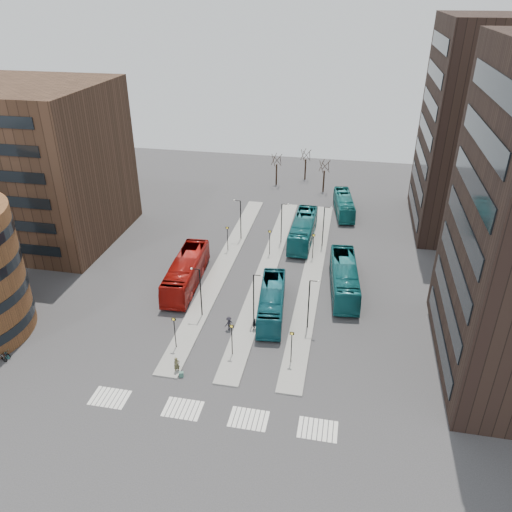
% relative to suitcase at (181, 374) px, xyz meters
% --- Properties ---
extents(ground, '(160.00, 160.00, 0.00)m').
position_rel_suitcase_xyz_m(ground, '(2.47, -7.96, -0.26)').
color(ground, '#2F2F32').
rests_on(ground, ground).
extents(island_left, '(2.50, 45.00, 0.15)m').
position_rel_suitcase_xyz_m(island_left, '(-1.53, 22.04, -0.19)').
color(island_left, gray).
rests_on(island_left, ground).
extents(island_mid, '(2.50, 45.00, 0.15)m').
position_rel_suitcase_xyz_m(island_mid, '(4.47, 22.04, -0.19)').
color(island_mid, gray).
rests_on(island_mid, ground).
extents(island_right, '(2.50, 45.00, 0.15)m').
position_rel_suitcase_xyz_m(island_right, '(10.47, 22.04, -0.19)').
color(island_right, gray).
rests_on(island_right, ground).
extents(suitcase, '(0.50, 0.45, 0.53)m').
position_rel_suitcase_xyz_m(suitcase, '(0.00, 0.00, 0.00)').
color(suitcase, navy).
rests_on(suitcase, ground).
extents(red_bus, '(3.83, 13.25, 3.65)m').
position_rel_suitcase_xyz_m(red_bus, '(-4.81, 16.33, 1.56)').
color(red_bus, '#97100B').
rests_on(red_bus, ground).
extents(teal_bus_a, '(3.84, 11.59, 3.17)m').
position_rel_suitcase_xyz_m(teal_bus_a, '(6.73, 12.16, 1.32)').
color(teal_bus_a, '#135461').
rests_on(teal_bus_a, ground).
extents(teal_bus_b, '(3.15, 12.66, 3.51)m').
position_rel_suitcase_xyz_m(teal_bus_b, '(8.08, 31.47, 1.49)').
color(teal_bus_b, '#145F65').
rests_on(teal_bus_b, ground).
extents(teal_bus_c, '(4.21, 12.93, 3.54)m').
position_rel_suitcase_xyz_m(teal_bus_c, '(14.59, 18.78, 1.50)').
color(teal_bus_c, '#135B60').
rests_on(teal_bus_c, ground).
extents(teal_bus_d, '(4.07, 11.08, 3.02)m').
position_rel_suitcase_xyz_m(teal_bus_d, '(13.55, 42.90, 1.24)').
color(teal_bus_d, '#156B6C').
rests_on(teal_bus_d, ground).
extents(traveller, '(0.74, 0.74, 1.73)m').
position_rel_suitcase_xyz_m(traveller, '(-0.59, 0.53, 0.60)').
color(traveller, brown).
rests_on(traveller, ground).
extents(commuter_a, '(0.99, 0.87, 1.71)m').
position_rel_suitcase_xyz_m(commuter_a, '(-3.55, 11.73, 0.59)').
color(commuter_a, black).
rests_on(commuter_a, ground).
extents(commuter_b, '(0.54, 0.96, 1.54)m').
position_rel_suitcase_xyz_m(commuter_b, '(5.45, 8.53, 0.51)').
color(commuter_b, black).
rests_on(commuter_b, ground).
extents(commuter_c, '(1.12, 1.18, 1.60)m').
position_rel_suitcase_xyz_m(commuter_c, '(2.67, 8.24, 0.54)').
color(commuter_c, black).
rests_on(commuter_c, ground).
extents(bicycle_near, '(1.70, 0.98, 0.85)m').
position_rel_suitcase_xyz_m(bicycle_near, '(-18.53, -1.08, 0.16)').
color(bicycle_near, gray).
rests_on(bicycle_near, ground).
extents(bicycle_mid, '(1.77, 0.65, 1.04)m').
position_rel_suitcase_xyz_m(bicycle_mid, '(-18.53, -1.40, 0.26)').
color(bicycle_mid, gray).
rests_on(bicycle_mid, ground).
extents(bicycle_far, '(1.73, 0.94, 0.86)m').
position_rel_suitcase_xyz_m(bicycle_far, '(-18.53, -0.70, 0.17)').
color(bicycle_far, gray).
rests_on(bicycle_far, ground).
extents(crosswalk_stripes, '(22.35, 2.40, 0.01)m').
position_rel_suitcase_xyz_m(crosswalk_stripes, '(4.22, -3.96, -0.26)').
color(crosswalk_stripes, silver).
rests_on(crosswalk_stripes, ground).
extents(office_block, '(25.00, 20.12, 22.00)m').
position_rel_suitcase_xyz_m(office_block, '(-31.53, 26.02, 10.74)').
color(office_block, '#442D1F').
rests_on(office_block, ground).
extents(tower_far, '(20.12, 20.00, 30.00)m').
position_rel_suitcase_xyz_m(tower_far, '(34.45, 42.04, 14.73)').
color(tower_far, black).
rests_on(tower_far, ground).
extents(sign_poles, '(12.45, 22.12, 3.65)m').
position_rel_suitcase_xyz_m(sign_poles, '(4.07, 15.03, 2.14)').
color(sign_poles, black).
rests_on(sign_poles, ground).
extents(lamp_posts, '(14.04, 20.24, 6.12)m').
position_rel_suitcase_xyz_m(lamp_posts, '(5.11, 20.04, 3.31)').
color(lamp_posts, black).
rests_on(lamp_posts, ground).
extents(bare_trees, '(10.97, 8.14, 5.90)m').
position_rel_suitcase_xyz_m(bare_trees, '(5.14, 54.70, 2.46)').
color(bare_trees, black).
rests_on(bare_trees, ground).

